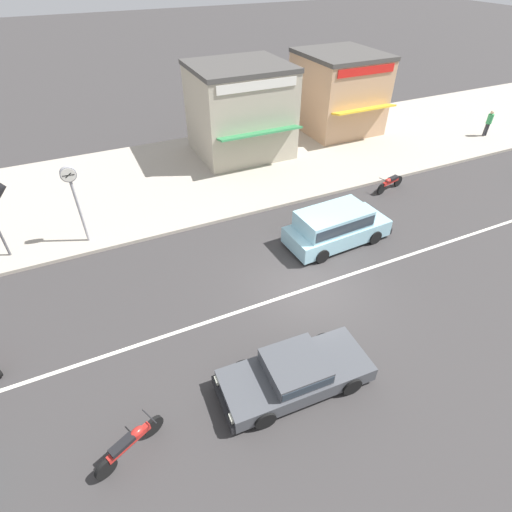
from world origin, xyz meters
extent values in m
plane|color=#383535|center=(0.00, 0.00, 0.00)|extent=(160.00, 160.00, 0.00)
cube|color=silver|center=(0.00, 0.00, 0.00)|extent=(50.40, 0.14, 0.01)
cube|color=#ADA393|center=(0.00, 10.50, 0.07)|extent=(68.00, 10.00, 0.15)
cube|color=#47494F|center=(-2.46, -3.31, 0.41)|extent=(4.32, 1.91, 0.48)
cube|color=#47494F|center=(-2.51, -3.30, 0.85)|extent=(1.66, 1.62, 0.42)
cube|color=#28333D|center=(-2.51, -3.30, 0.85)|extent=(1.60, 1.65, 0.27)
cube|color=black|center=(-4.63, -3.21, 0.31)|extent=(0.19, 1.69, 0.28)
cube|color=white|center=(-4.63, -3.82, 0.51)|extent=(0.09, 0.24, 0.14)
cube|color=white|center=(-4.58, -2.61, 0.51)|extent=(0.09, 0.24, 0.14)
cylinder|color=black|center=(-3.81, -4.07, 0.30)|extent=(0.61, 0.25, 0.60)
cylinder|color=black|center=(-3.74, -2.43, 0.30)|extent=(0.61, 0.25, 0.60)
cylinder|color=black|center=(-1.18, -4.18, 0.30)|extent=(0.61, 0.25, 0.60)
cylinder|color=black|center=(-1.11, -2.55, 0.30)|extent=(0.61, 0.25, 0.60)
cube|color=#93C6D6|center=(2.52, 2.08, 0.52)|extent=(4.45, 2.03, 0.70)
cube|color=#93C6D6|center=(2.25, 2.07, 1.21)|extent=(3.02, 1.78, 0.70)
cube|color=#28333D|center=(2.25, 2.07, 1.21)|extent=(2.91, 1.80, 0.45)
cube|color=black|center=(4.74, 2.20, 0.31)|extent=(0.22, 1.77, 0.28)
cube|color=white|center=(4.68, 2.83, 0.67)|extent=(0.09, 0.24, 0.14)
cube|color=white|center=(4.75, 1.57, 0.67)|extent=(0.09, 0.24, 0.14)
cylinder|color=black|center=(3.82, 3.01, 0.30)|extent=(0.61, 0.25, 0.60)
cylinder|color=black|center=(3.91, 1.30, 0.30)|extent=(0.61, 0.25, 0.60)
cylinder|color=black|center=(1.12, 2.86, 0.30)|extent=(0.61, 0.25, 0.60)
cylinder|color=black|center=(1.22, 1.16, 0.30)|extent=(0.61, 0.25, 0.60)
cylinder|color=black|center=(6.87, 4.54, 0.28)|extent=(0.57, 0.22, 0.56)
cylinder|color=black|center=(8.20, 4.85, 0.28)|extent=(0.57, 0.22, 0.56)
cube|color=red|center=(7.53, 4.70, 0.48)|extent=(1.16, 0.40, 0.18)
cube|color=black|center=(7.70, 4.74, 0.62)|extent=(0.65, 0.37, 0.12)
ellipsoid|color=red|center=(7.30, 4.65, 0.60)|extent=(0.44, 0.32, 0.22)
cylinder|color=#232326|center=(6.91, 4.55, 0.78)|extent=(0.16, 0.55, 0.03)
cylinder|color=black|center=(-6.47, -3.04, 0.28)|extent=(0.55, 0.32, 0.56)
cylinder|color=black|center=(-7.74, -3.62, 0.28)|extent=(0.55, 0.32, 0.56)
cube|color=red|center=(-7.11, -3.33, 0.48)|extent=(1.14, 0.62, 0.18)
cube|color=black|center=(-7.27, -3.40, 0.62)|extent=(0.67, 0.48, 0.12)
ellipsoid|color=red|center=(-6.89, -3.23, 0.60)|extent=(0.46, 0.38, 0.22)
cylinder|color=#232326|center=(-6.51, -3.05, 0.78)|extent=(0.26, 0.52, 0.03)
cylinder|color=#9E9EA3|center=(-7.00, 6.35, 1.52)|extent=(0.12, 0.12, 2.75)
cylinder|color=#9E9EA3|center=(-7.00, 6.35, 3.20)|extent=(0.60, 0.18, 0.60)
cylinder|color=white|center=(-7.00, 6.26, 3.20)|extent=(0.53, 0.02, 0.53)
cylinder|color=white|center=(-7.00, 6.45, 3.20)|extent=(0.53, 0.02, 0.53)
cube|color=black|center=(-7.00, 6.25, 3.20)|extent=(0.24, 0.01, 0.18)
cube|color=black|center=(-7.00, 6.25, 3.20)|extent=(0.43, 0.01, 0.04)
cone|color=black|center=(-9.31, 6.58, 3.04)|extent=(0.36, 0.80, 0.80)
cylinder|color=#333338|center=(17.57, 7.64, 0.55)|extent=(0.14, 0.14, 0.80)
cylinder|color=#333338|center=(17.77, 7.64, 0.55)|extent=(0.14, 0.14, 0.80)
cylinder|color=#389956|center=(17.67, 7.64, 1.24)|extent=(0.34, 0.34, 0.60)
sphere|color=#D6AD89|center=(17.67, 7.64, 1.65)|extent=(0.22, 0.22, 0.22)
cube|color=#B2A893|center=(2.40, 12.02, 2.46)|extent=(5.11, 4.60, 4.63)
cube|color=#474442|center=(2.40, 12.02, 4.90)|extent=(5.21, 4.69, 0.24)
cube|color=#33844C|center=(2.40, 9.37, 2.20)|extent=(4.60, 0.90, 0.28)
cube|color=white|center=(2.40, 9.70, 4.48)|extent=(4.34, 0.08, 0.44)
cube|color=tan|center=(9.60, 12.96, 2.36)|extent=(4.57, 4.94, 4.42)
cube|color=#474442|center=(9.60, 12.96, 4.69)|extent=(4.66, 5.03, 0.24)
cube|color=gold|center=(9.60, 10.14, 2.20)|extent=(4.11, 0.90, 0.28)
cube|color=red|center=(9.60, 10.47, 4.27)|extent=(3.88, 0.08, 0.44)
camera|label=1|loc=(-6.33, -8.98, 10.03)|focal=28.00mm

